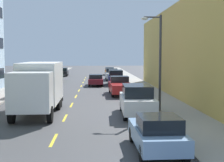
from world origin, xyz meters
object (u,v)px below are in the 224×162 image
object	(u,v)px
parked_suv_navy	(116,77)
parked_suv_charcoal	(27,86)
parked_suv_white	(137,100)
parked_pickup_red	(120,86)
delivery_box_truck	(39,85)
parked_hatchback_sky	(157,133)
street_lamp	(158,55)
parked_pickup_forest	(54,76)
parked_wagon_black	(63,72)
moving_burgundy_sedan	(96,80)
parked_pickup_silver	(112,75)
parked_wagon_orange	(109,71)

from	to	relation	value
parked_suv_navy	parked_suv_charcoal	bearing A→B (deg)	-127.70
parked_suv_white	parked_pickup_red	size ratio (longest dim) A/B	0.91
delivery_box_truck	parked_suv_charcoal	xyz separation A→B (m)	(-2.63, 8.33, -0.90)
parked_hatchback_sky	parked_suv_white	world-z (taller)	parked_suv_white
street_lamp	parked_suv_charcoal	distance (m)	13.73
parked_pickup_forest	parked_hatchback_sky	distance (m)	34.26
parked_hatchback_sky	parked_wagon_black	bearing A→B (deg)	100.57
parked_hatchback_sky	parked_suv_navy	size ratio (longest dim) A/B	0.84
street_lamp	parked_pickup_red	size ratio (longest dim) A/B	1.17
street_lamp	moving_burgundy_sedan	world-z (taller)	street_lamp
parked_suv_navy	moving_burgundy_sedan	distance (m)	2.76
parked_wagon_black	parked_suv_white	size ratio (longest dim) A/B	0.98
parked_wagon_black	moving_burgundy_sedan	bearing A→B (deg)	-72.12
parked_suv_navy	parked_pickup_silver	bearing A→B (deg)	90.39
street_lamp	parked_suv_charcoal	bearing A→B (deg)	140.53
parked_wagon_black	parked_suv_white	distance (m)	39.80
parked_wagon_black	parked_suv_white	xyz separation A→B (m)	(8.84, -38.80, 0.18)
parked_pickup_silver	parked_wagon_black	size ratio (longest dim) A/B	1.12
street_lamp	delivery_box_truck	world-z (taller)	street_lamp
parked_suv_navy	moving_burgundy_sedan	world-z (taller)	parked_suv_navy
parked_suv_charcoal	parked_wagon_orange	bearing A→B (deg)	74.58
street_lamp	parked_pickup_silver	xyz separation A→B (m)	(-1.63, 28.07, -2.98)
parked_pickup_forest	parked_hatchback_sky	bearing A→B (deg)	-75.59
parked_pickup_red	parked_suv_navy	bearing A→B (deg)	89.21
parked_pickup_silver	moving_burgundy_sedan	bearing A→B (deg)	-105.26
parked_wagon_orange	delivery_box_truck	bearing A→B (deg)	-98.75
parked_suv_white	parked_pickup_red	bearing A→B (deg)	91.40
street_lamp	parked_pickup_silver	size ratio (longest dim) A/B	1.18
parked_wagon_black	parked_suv_navy	size ratio (longest dim) A/B	0.98
parked_pickup_silver	street_lamp	bearing A→B (deg)	-86.67
parked_pickup_silver	parked_suv_white	world-z (taller)	parked_suv_white
parked_suv_charcoal	parked_suv_white	world-z (taller)	same
parked_wagon_orange	parked_pickup_red	bearing A→B (deg)	-90.35
parked_pickup_forest	street_lamp	bearing A→B (deg)	-67.71
parked_suv_white	parked_suv_navy	bearing A→B (deg)	90.33
parked_pickup_silver	parked_suv_navy	distance (m)	8.17
parked_suv_navy	parked_pickup_forest	bearing A→B (deg)	150.35
parked_suv_charcoal	street_lamp	bearing A→B (deg)	-39.47
parked_pickup_forest	parked_pickup_red	size ratio (longest dim) A/B	0.99
parked_hatchback_sky	parked_pickup_forest	bearing A→B (deg)	104.41
parked_pickup_silver	parked_pickup_red	distance (m)	18.24
parked_wagon_black	parked_wagon_orange	xyz separation A→B (m)	(8.77, 2.57, 0.00)
parked_suv_charcoal	parked_pickup_red	xyz separation A→B (m)	(8.65, 1.29, -0.16)
parked_pickup_forest	parked_wagon_orange	size ratio (longest dim) A/B	1.12
parked_pickup_silver	parked_wagon_orange	distance (m)	12.50
delivery_box_truck	parked_suv_white	xyz separation A→B (m)	(6.28, -1.01, -0.90)
parked_pickup_forest	moving_burgundy_sedan	xyz separation A→B (m)	(6.03, -5.90, -0.08)
moving_burgundy_sedan	parked_hatchback_sky	bearing A→B (deg)	-84.78
parked_pickup_red	parked_wagon_orange	world-z (taller)	parked_pickup_red
parked_wagon_black	parked_suv_charcoal	size ratio (longest dim) A/B	0.98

